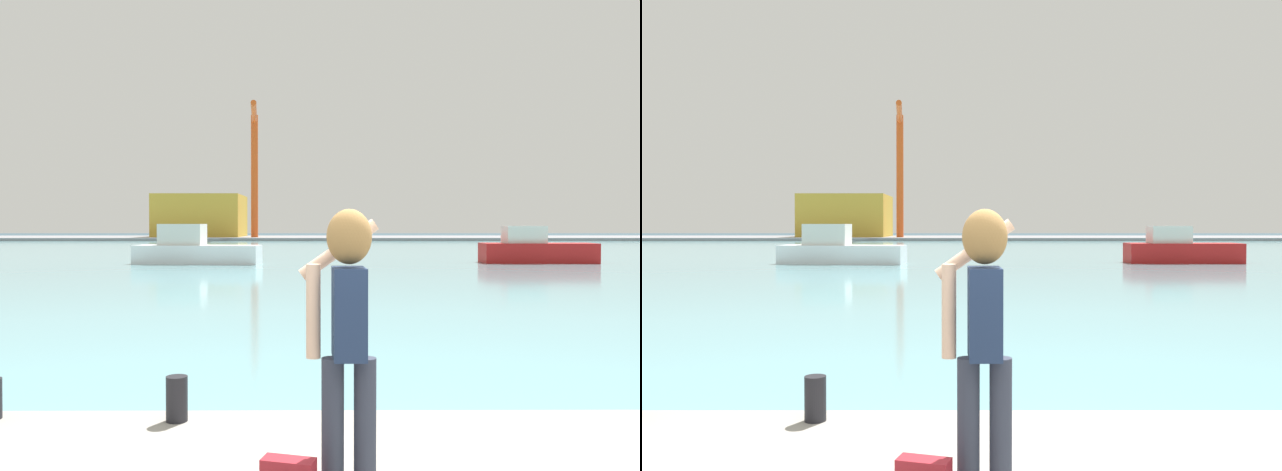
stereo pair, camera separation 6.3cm
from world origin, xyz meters
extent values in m
plane|color=#334751|center=(0.00, 50.00, 0.00)|extent=(220.00, 220.00, 0.00)
cube|color=#6BA8B2|center=(0.00, 52.00, 0.01)|extent=(140.00, 100.00, 0.02)
cube|color=gray|center=(0.00, 92.00, 0.20)|extent=(140.00, 20.00, 0.40)
cylinder|color=#2D3342|center=(-0.52, 0.29, 0.93)|extent=(0.14, 0.14, 0.82)
cylinder|color=#2D3342|center=(-0.32, 0.29, 0.93)|extent=(0.14, 0.14, 0.82)
cube|color=#1E2D4C|center=(-0.42, 0.29, 1.62)|extent=(0.21, 0.35, 0.56)
sphere|color=#E0B293|center=(-0.42, 0.29, 2.08)|extent=(0.22, 0.22, 0.22)
ellipsoid|color=olive|center=(-0.42, 0.27, 2.09)|extent=(0.28, 0.26, 0.34)
cylinder|color=#E0B293|center=(-0.64, 0.29, 1.63)|extent=(0.09, 0.09, 0.58)
cylinder|color=#E0B293|center=(-0.48, 0.51, 2.00)|extent=(0.53, 0.10, 0.40)
cube|color=black|center=(-0.48, 0.63, 2.17)|extent=(0.01, 0.07, 0.14)
cylinder|color=black|center=(-1.79, 1.70, 0.70)|extent=(0.18, 0.18, 0.38)
cube|color=white|center=(-7.12, 31.59, 0.53)|extent=(7.02, 2.59, 1.02)
cube|color=silver|center=(-7.97, 31.69, 1.62)|extent=(2.54, 1.63, 1.16)
cube|color=#B21919|center=(11.85, 32.47, 0.57)|extent=(6.28, 2.14, 1.11)
cube|color=silver|center=(11.07, 32.48, 1.61)|extent=(2.21, 1.56, 0.96)
cube|color=gold|center=(-17.85, 93.12, 3.49)|extent=(12.45, 12.58, 6.19)
cylinder|color=#D84C19|center=(-9.32, 87.26, 8.99)|extent=(1.00, 1.00, 17.19)
cylinder|color=#D84C19|center=(-8.73, 80.50, 16.79)|extent=(1.88, 13.59, 0.70)
camera|label=1|loc=(-0.62, -3.67, 2.16)|focal=36.19mm
camera|label=2|loc=(-0.56, -3.67, 2.16)|focal=36.19mm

